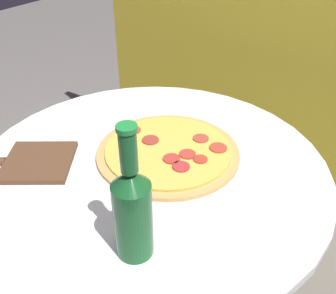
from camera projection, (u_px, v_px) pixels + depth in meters
table at (152, 213)px, 0.97m from camera, size 0.83×0.83×0.72m
fence_panel at (279, 48)px, 1.47m from camera, size 1.66×0.04×1.47m
pizza at (168, 151)px, 0.91m from camera, size 0.35×0.35×0.02m
beer_bottle at (133, 209)px, 0.61m from camera, size 0.07×0.07×0.26m
pizza_paddle at (26, 162)px, 0.88m from camera, size 0.30×0.24×0.02m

